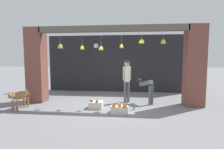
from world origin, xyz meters
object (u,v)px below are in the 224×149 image
object	(u,v)px
shopkeeper	(127,77)
dog	(19,96)
worker_stooping	(147,88)
fruit_crate_apples	(96,104)
wall_clock	(96,46)
fruit_crate_oranges	(120,109)
water_bottle	(134,107)

from	to	relation	value
shopkeeper	dog	bearing A→B (deg)	4.73
worker_stooping	fruit_crate_apples	xyz separation A→B (m)	(-1.94, -0.87, -0.52)
dog	wall_clock	distance (m)	4.73
fruit_crate_oranges	wall_clock	bearing A→B (deg)	112.11
shopkeeper	fruit_crate_oranges	bearing A→B (deg)	66.23
shopkeeper	wall_clock	bearing A→B (deg)	-68.58
water_bottle	wall_clock	world-z (taller)	wall_clock
fruit_crate_oranges	water_bottle	size ratio (longest dim) A/B	2.36
dog	worker_stooping	xyz separation A→B (m)	(4.65, 1.27, 0.17)
shopkeeper	fruit_crate_oranges	world-z (taller)	shopkeeper
dog	fruit_crate_apples	bearing A→B (deg)	106.15
shopkeeper	water_bottle	distance (m)	1.45
fruit_crate_oranges	wall_clock	size ratio (longest dim) A/B	2.14
dog	fruit_crate_apples	size ratio (longest dim) A/B	2.10
dog	shopkeeper	size ratio (longest dim) A/B	0.59
water_bottle	worker_stooping	bearing A→B (deg)	58.90
fruit_crate_oranges	wall_clock	xyz separation A→B (m)	(-1.54, 3.78, 2.40)
worker_stooping	water_bottle	distance (m)	1.19
dog	fruit_crate_apples	xyz separation A→B (m)	(2.71, 0.40, -0.34)
shopkeeper	water_bottle	size ratio (longest dim) A/B	7.24
worker_stooping	fruit_crate_apples	bearing A→B (deg)	158.37
fruit_crate_oranges	fruit_crate_apples	size ratio (longest dim) A/B	1.15
fruit_crate_oranges	water_bottle	world-z (taller)	fruit_crate_oranges
dog	water_bottle	world-z (taller)	dog
wall_clock	dog	bearing A→B (deg)	-119.19
dog	wall_clock	bearing A→B (deg)	158.53
worker_stooping	water_bottle	size ratio (longest dim) A/B	4.11
worker_stooping	fruit_crate_oranges	distance (m)	1.77
dog	worker_stooping	distance (m)	4.82
fruit_crate_apples	water_bottle	distance (m)	1.39
fruit_crate_apples	wall_clock	distance (m)	4.14
worker_stooping	fruit_crate_oranges	bearing A→B (deg)	-173.54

